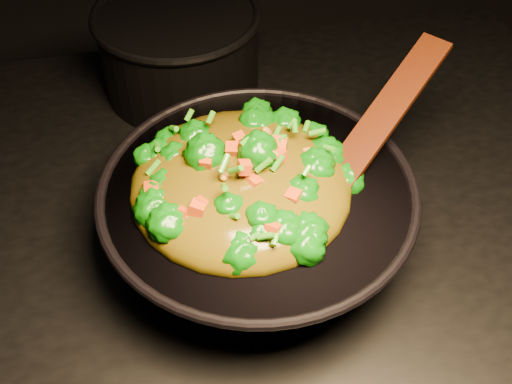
{
  "coord_description": "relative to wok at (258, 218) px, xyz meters",
  "views": [
    {
      "loc": [
        -0.06,
        -0.53,
        1.54
      ],
      "look_at": [
        0.05,
        -0.02,
        0.99
      ],
      "focal_mm": 45.0,
      "sensor_mm": 36.0,
      "label": 1
    }
  ],
  "objects": [
    {
      "name": "wok",
      "position": [
        0.0,
        0.0,
        0.0
      ],
      "size": [
        0.39,
        0.39,
        0.1
      ],
      "primitive_type": null,
      "rotation": [
        0.0,
        0.0,
        0.08
      ],
      "color": "black",
      "rests_on": "stovetop"
    },
    {
      "name": "stir_fry",
      "position": [
        -0.02,
        0.0,
        0.1
      ],
      "size": [
        0.28,
        0.28,
        0.09
      ],
      "primitive_type": null,
      "rotation": [
        0.0,
        0.0,
        -0.11
      ],
      "color": "#0D6106",
      "rests_on": "wok"
    },
    {
      "name": "spatula",
      "position": [
        0.16,
        0.04,
        0.1
      ],
      "size": [
        0.22,
        0.19,
        0.11
      ],
      "primitive_type": "cube",
      "rotation": [
        0.0,
        -0.38,
        0.68
      ],
      "color": "#331806",
      "rests_on": "wok"
    },
    {
      "name": "back_pot",
      "position": [
        -0.05,
        0.35,
        0.02
      ],
      "size": [
        0.25,
        0.25,
        0.14
      ],
      "primitive_type": "cylinder",
      "rotation": [
        0.0,
        0.0,
        -0.01
      ],
      "color": "black",
      "rests_on": "stovetop"
    }
  ]
}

